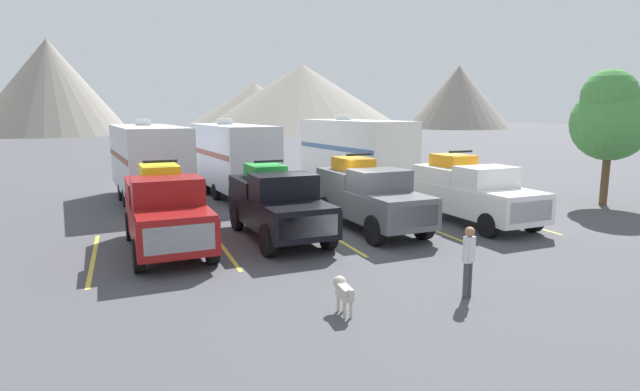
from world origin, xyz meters
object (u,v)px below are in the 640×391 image
Objects in this scene: camper_trailer_b at (232,155)px; pickup_truck_a at (166,209)px; camper_trailer_a at (149,159)px; camper_trailer_c at (354,150)px; pickup_truck_d at (472,191)px; person_a at (469,257)px; dog at (343,290)px; pickup_truck_b at (277,202)px; pickup_truck_c at (369,195)px.

pickup_truck_a is at bearing -113.19° from camper_trailer_b.
pickup_truck_a is 0.62× the size of camper_trailer_a.
camper_trailer_c reaches higher than camper_trailer_b.
pickup_truck_d is 7.96m from person_a.
dog is at bearing -64.85° from pickup_truck_a.
dog is (2.99, -6.36, -0.72)m from pickup_truck_a.
camper_trailer_a is at bearing 140.25° from pickup_truck_d.
camper_trailer_a is (-3.53, 8.60, 0.80)m from pickup_truck_b.
camper_trailer_c is (10.28, -0.08, 0.10)m from camper_trailer_a.
pickup_truck_a is 13.45m from camper_trailer_c.
pickup_truck_d is at bearing -3.68° from pickup_truck_b.
camper_trailer_b is at bearing 87.79° from pickup_truck_b.
pickup_truck_d is 14.21m from camper_trailer_a.
camper_trailer_b reaches higher than pickup_truck_d.
pickup_truck_a is 6.87m from pickup_truck_c.
pickup_truck_b is at bearing -128.41° from camper_trailer_c.
camper_trailer_a is 5.40× the size of person_a.
camper_trailer_a is 10.28m from camper_trailer_c.
camper_trailer_c is at bearing 40.23° from pickup_truck_a.
pickup_truck_d is 6.29× the size of dog.
pickup_truck_d is 9.05m from camper_trailer_c.
pickup_truck_a is 10.88m from pickup_truck_d.
camper_trailer_a is at bearing 112.34° from pickup_truck_b.
pickup_truck_a is at bearing 132.15° from person_a.
camper_trailer_b is at bearing 109.08° from pickup_truck_c.
pickup_truck_a reaches higher than dog.
camper_trailer_b is 6.42m from camper_trailer_c.
camper_trailer_a is (-10.91, 9.07, 0.78)m from pickup_truck_d.
dog is at bearing -93.18° from camper_trailer_b.
camper_trailer_a is (-6.90, 8.55, 0.76)m from pickup_truck_c.
person_a is at bearing -68.68° from camper_trailer_a.
person_a is at bearing -82.27° from camper_trailer_b.
pickup_truck_c is 0.62× the size of camper_trailer_a.
pickup_truck_a is 6.41× the size of dog.
camper_trailer_b is at bearing 66.81° from pickup_truck_a.
camper_trailer_c is at bearing 74.24° from person_a.
camper_trailer_c is at bearing 51.59° from pickup_truck_b.
dog is (-7.26, -15.03, -1.57)m from camper_trailer_c.
camper_trailer_c is 15.88m from person_a.
pickup_truck_d is at bearing -86.03° from camper_trailer_c.
pickup_truck_b is 7.16m from person_a.
camper_trailer_c reaches higher than dog.
pickup_truck_c is at bearing 172.64° from pickup_truck_d.
pickup_truck_b is at bearing -179.28° from pickup_truck_c.
camper_trailer_c is at bearing 93.97° from pickup_truck_d.
camper_trailer_a is at bearing 128.90° from pickup_truck_c.
camper_trailer_b is 15.71m from person_a.
camper_trailer_b is at bearing 86.82° from dog.
camper_trailer_b is (-7.04, 9.28, 0.78)m from pickup_truck_d.
dog is at bearing -142.53° from pickup_truck_d.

